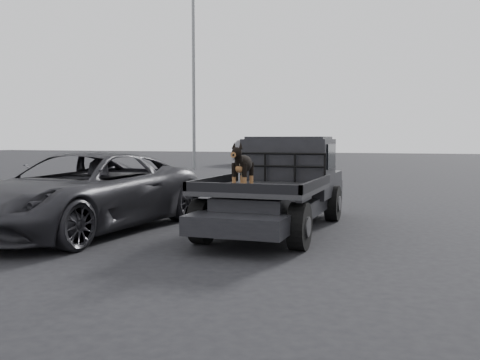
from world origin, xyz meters
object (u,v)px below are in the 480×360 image
(parked_suv, at_px, (83,192))
(floodlight_near, at_px, (193,22))
(flatbed_ute, at_px, (277,206))
(distant_car_a, at_px, (253,153))
(dog, at_px, (243,168))

(parked_suv, distance_m, floodlight_near, 21.83)
(flatbed_ute, relative_size, distant_car_a, 1.07)
(flatbed_ute, distance_m, floodlight_near, 22.06)
(parked_suv, bearing_deg, distant_car_a, 104.74)
(flatbed_ute, xyz_separation_m, dog, (-0.12, -1.68, 0.83))
(flatbed_ute, xyz_separation_m, distant_car_a, (-8.03, 23.55, 0.37))
(distant_car_a, distance_m, floodlight_near, 9.39)
(flatbed_ute, bearing_deg, dog, -93.92)
(dog, bearing_deg, floodlight_near, 116.17)
(floodlight_near, bearing_deg, flatbed_ute, -61.48)
(flatbed_ute, bearing_deg, parked_suv, -158.70)
(flatbed_ute, bearing_deg, floodlight_near, 118.52)
(parked_suv, xyz_separation_m, distant_car_a, (-4.59, 24.89, 0.08))
(dog, relative_size, distant_car_a, 0.15)
(floodlight_near, bearing_deg, distant_car_a, 71.45)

